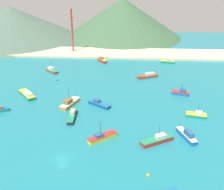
{
  "coord_description": "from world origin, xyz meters",
  "views": [
    {
      "loc": [
        17.47,
        -59.52,
        45.92
      ],
      "look_at": [
        10.33,
        40.11,
        0.87
      ],
      "focal_mm": 44.73,
      "sensor_mm": 36.0,
      "label": 1
    }
  ],
  "objects_px": {
    "fishing_boat_0": "(148,76)",
    "buoy_0": "(57,80)",
    "fishing_boat_4": "(102,137)",
    "fishing_boat_8": "(181,92)",
    "fishing_boat_6": "(72,116)",
    "buoy_1": "(148,175)",
    "fishing_boat_11": "(187,135)",
    "fishing_boat_1": "(168,61)",
    "fishing_boat_7": "(70,103)",
    "fishing_boat_2": "(27,94)",
    "fishing_boat_9": "(102,60)",
    "fishing_boat_3": "(99,104)",
    "fishing_boat_13": "(197,115)",
    "radio_tower": "(72,31)",
    "fishing_boat_5": "(52,70)",
    "fishing_boat_10": "(157,140)"
  },
  "relations": [
    {
      "from": "fishing_boat_0",
      "to": "buoy_0",
      "type": "bearing_deg",
      "value": -170.71
    },
    {
      "from": "fishing_boat_4",
      "to": "fishing_boat_8",
      "type": "xyz_separation_m",
      "value": [
        28.14,
        34.8,
        -0.0
      ]
    },
    {
      "from": "fishing_boat_6",
      "to": "buoy_1",
      "type": "height_order",
      "value": "fishing_boat_6"
    },
    {
      "from": "fishing_boat_11",
      "to": "fishing_boat_1",
      "type": "bearing_deg",
      "value": 88.1
    },
    {
      "from": "fishing_boat_4",
      "to": "buoy_1",
      "type": "relative_size",
      "value": 9.68
    },
    {
      "from": "fishing_boat_4",
      "to": "fishing_boat_7",
      "type": "height_order",
      "value": "fishing_boat_7"
    },
    {
      "from": "fishing_boat_7",
      "to": "fishing_boat_8",
      "type": "xyz_separation_m",
      "value": [
        42.5,
        12.84,
        -0.08
      ]
    },
    {
      "from": "fishing_boat_2",
      "to": "fishing_boat_9",
      "type": "relative_size",
      "value": 1.38
    },
    {
      "from": "fishing_boat_1",
      "to": "fishing_boat_3",
      "type": "xyz_separation_m",
      "value": [
        -30.93,
        -53.84,
        -0.07
      ]
    },
    {
      "from": "fishing_boat_2",
      "to": "fishing_boat_13",
      "type": "xyz_separation_m",
      "value": [
        63.42,
        -12.0,
        -0.15
      ]
    },
    {
      "from": "buoy_0",
      "to": "radio_tower",
      "type": "height_order",
      "value": "radio_tower"
    },
    {
      "from": "fishing_boat_2",
      "to": "buoy_0",
      "type": "distance_m",
      "value": 19.42
    },
    {
      "from": "fishing_boat_1",
      "to": "fishing_boat_11",
      "type": "distance_m",
      "value": 73.98
    },
    {
      "from": "fishing_boat_4",
      "to": "fishing_boat_13",
      "type": "bearing_deg",
      "value": 28.09
    },
    {
      "from": "fishing_boat_5",
      "to": "buoy_1",
      "type": "relative_size",
      "value": 8.39
    },
    {
      "from": "fishing_boat_3",
      "to": "buoy_1",
      "type": "relative_size",
      "value": 10.16
    },
    {
      "from": "fishing_boat_4",
      "to": "fishing_boat_8",
      "type": "relative_size",
      "value": 1.19
    },
    {
      "from": "fishing_boat_8",
      "to": "fishing_boat_9",
      "type": "height_order",
      "value": "fishing_boat_8"
    },
    {
      "from": "fishing_boat_6",
      "to": "fishing_boat_1",
      "type": "bearing_deg",
      "value": 58.74
    },
    {
      "from": "fishing_boat_5",
      "to": "fishing_boat_7",
      "type": "distance_m",
      "value": 39.48
    },
    {
      "from": "buoy_1",
      "to": "fishing_boat_10",
      "type": "bearing_deg",
      "value": 77.24
    },
    {
      "from": "fishing_boat_2",
      "to": "fishing_boat_8",
      "type": "bearing_deg",
      "value": 5.99
    },
    {
      "from": "fishing_boat_0",
      "to": "fishing_boat_10",
      "type": "bearing_deg",
      "value": -89.72
    },
    {
      "from": "fishing_boat_3",
      "to": "fishing_boat_4",
      "type": "distance_m",
      "value": 22.75
    },
    {
      "from": "fishing_boat_13",
      "to": "fishing_boat_0",
      "type": "bearing_deg",
      "value": 112.07
    },
    {
      "from": "fishing_boat_5",
      "to": "fishing_boat_8",
      "type": "xyz_separation_m",
      "value": [
        58.89,
        -23.08,
        0.05
      ]
    },
    {
      "from": "fishing_boat_10",
      "to": "fishing_boat_11",
      "type": "relative_size",
      "value": 1.12
    },
    {
      "from": "fishing_boat_6",
      "to": "radio_tower",
      "type": "height_order",
      "value": "radio_tower"
    },
    {
      "from": "fishing_boat_10",
      "to": "fishing_boat_13",
      "type": "bearing_deg",
      "value": 48.87
    },
    {
      "from": "fishing_boat_4",
      "to": "fishing_boat_9",
      "type": "distance_m",
      "value": 76.34
    },
    {
      "from": "fishing_boat_8",
      "to": "fishing_boat_10",
      "type": "bearing_deg",
      "value": -108.84
    },
    {
      "from": "fishing_boat_7",
      "to": "fishing_boat_10",
      "type": "height_order",
      "value": "fishing_boat_7"
    },
    {
      "from": "fishing_boat_0",
      "to": "radio_tower",
      "type": "height_order",
      "value": "radio_tower"
    },
    {
      "from": "fishing_boat_3",
      "to": "fishing_boat_10",
      "type": "xyz_separation_m",
      "value": [
        19.61,
        -22.77,
        0.12
      ]
    },
    {
      "from": "fishing_boat_0",
      "to": "fishing_boat_1",
      "type": "relative_size",
      "value": 1.35
    },
    {
      "from": "fishing_boat_2",
      "to": "fishing_boat_11",
      "type": "height_order",
      "value": "fishing_boat_11"
    },
    {
      "from": "fishing_boat_2",
      "to": "fishing_boat_6",
      "type": "relative_size",
      "value": 1.03
    },
    {
      "from": "fishing_boat_1",
      "to": "radio_tower",
      "type": "height_order",
      "value": "radio_tower"
    },
    {
      "from": "fishing_boat_10",
      "to": "fishing_boat_0",
      "type": "bearing_deg",
      "value": 90.28
    },
    {
      "from": "fishing_boat_4",
      "to": "fishing_boat_5",
      "type": "xyz_separation_m",
      "value": [
        -30.74,
        57.87,
        -0.06
      ]
    },
    {
      "from": "fishing_boat_5",
      "to": "radio_tower",
      "type": "xyz_separation_m",
      "value": [
        3.83,
        34.15,
        12.31
      ]
    },
    {
      "from": "fishing_boat_5",
      "to": "buoy_0",
      "type": "distance_m",
      "value": 12.86
    },
    {
      "from": "fishing_boat_5",
      "to": "fishing_boat_11",
      "type": "distance_m",
      "value": 78.69
    },
    {
      "from": "fishing_boat_1",
      "to": "radio_tower",
      "type": "bearing_deg",
      "value": 163.91
    },
    {
      "from": "fishing_boat_4",
      "to": "buoy_1",
      "type": "bearing_deg",
      "value": -49.41
    },
    {
      "from": "fishing_boat_9",
      "to": "fishing_boat_11",
      "type": "xyz_separation_m",
      "value": [
        32.86,
        -73.55,
        0.14
      ]
    },
    {
      "from": "fishing_boat_0",
      "to": "fishing_boat_5",
      "type": "xyz_separation_m",
      "value": [
        -46.66,
        4.85,
        -0.05
      ]
    },
    {
      "from": "fishing_boat_3",
      "to": "fishing_boat_10",
      "type": "distance_m",
      "value": 30.05
    },
    {
      "from": "fishing_boat_8",
      "to": "fishing_boat_11",
      "type": "distance_m",
      "value": 32.56
    },
    {
      "from": "fishing_boat_3",
      "to": "buoy_1",
      "type": "height_order",
      "value": "fishing_boat_3"
    }
  ]
}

